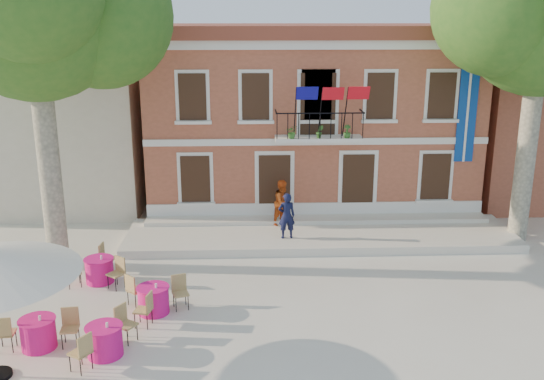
{
  "coord_description": "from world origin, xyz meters",
  "views": [
    {
      "loc": [
        -0.57,
        -16.26,
        7.83
      ],
      "look_at": [
        0.21,
        3.5,
        2.14
      ],
      "focal_mm": 40.0,
      "sensor_mm": 36.0,
      "label": 1
    }
  ],
  "objects_px": {
    "plane_tree_west": "(33,8)",
    "pedestrian_orange": "(283,202)",
    "cafe_table_0": "(153,298)",
    "cafe_table_2": "(38,332)",
    "cafe_table_1": "(105,339)",
    "cafe_table_3": "(99,269)",
    "pedestrian_navy": "(287,216)",
    "plane_tree_east": "(542,17)"
  },
  "relations": [
    {
      "from": "plane_tree_west",
      "to": "pedestrian_orange",
      "type": "bearing_deg",
      "value": 21.81
    },
    {
      "from": "cafe_table_0",
      "to": "cafe_table_2",
      "type": "relative_size",
      "value": 0.94
    },
    {
      "from": "cafe_table_1",
      "to": "cafe_table_3",
      "type": "distance_m",
      "value": 4.35
    },
    {
      "from": "cafe_table_0",
      "to": "cafe_table_1",
      "type": "bearing_deg",
      "value": -111.52
    },
    {
      "from": "pedestrian_orange",
      "to": "cafe_table_1",
      "type": "distance_m",
      "value": 9.75
    },
    {
      "from": "pedestrian_navy",
      "to": "cafe_table_2",
      "type": "relative_size",
      "value": 0.84
    },
    {
      "from": "plane_tree_west",
      "to": "cafe_table_1",
      "type": "bearing_deg",
      "value": -63.77
    },
    {
      "from": "pedestrian_orange",
      "to": "cafe_table_1",
      "type": "xyz_separation_m",
      "value": [
        -4.74,
        -8.49,
        -0.74
      ]
    },
    {
      "from": "cafe_table_2",
      "to": "pedestrian_orange",
      "type": "bearing_deg",
      "value": 51.45
    },
    {
      "from": "cafe_table_1",
      "to": "cafe_table_2",
      "type": "bearing_deg",
      "value": 166.36
    },
    {
      "from": "plane_tree_west",
      "to": "pedestrian_orange",
      "type": "distance_m",
      "value": 10.58
    },
    {
      "from": "plane_tree_west",
      "to": "pedestrian_navy",
      "type": "xyz_separation_m",
      "value": [
        7.5,
        1.51,
        -6.93
      ]
    },
    {
      "from": "cafe_table_2",
      "to": "pedestrian_navy",
      "type": "bearing_deg",
      "value": 45.55
    },
    {
      "from": "cafe_table_1",
      "to": "cafe_table_2",
      "type": "xyz_separation_m",
      "value": [
        -1.7,
        0.41,
        0.0
      ]
    },
    {
      "from": "plane_tree_west",
      "to": "pedestrian_navy",
      "type": "height_order",
      "value": "plane_tree_west"
    },
    {
      "from": "cafe_table_2",
      "to": "cafe_table_3",
      "type": "bearing_deg",
      "value": 81.1
    },
    {
      "from": "cafe_table_1",
      "to": "cafe_table_2",
      "type": "distance_m",
      "value": 1.75
    },
    {
      "from": "plane_tree_east",
      "to": "cafe_table_3",
      "type": "bearing_deg",
      "value": -167.5
    },
    {
      "from": "cafe_table_0",
      "to": "plane_tree_west",
      "type": "bearing_deg",
      "value": 136.51
    },
    {
      "from": "cafe_table_0",
      "to": "cafe_table_2",
      "type": "bearing_deg",
      "value": -145.85
    },
    {
      "from": "plane_tree_west",
      "to": "plane_tree_east",
      "type": "relative_size",
      "value": 1.03
    },
    {
      "from": "cafe_table_0",
      "to": "cafe_table_2",
      "type": "xyz_separation_m",
      "value": [
        -2.54,
        -1.72,
        -0.01
      ]
    },
    {
      "from": "pedestrian_navy",
      "to": "cafe_table_1",
      "type": "bearing_deg",
      "value": 48.54
    },
    {
      "from": "cafe_table_2",
      "to": "cafe_table_3",
      "type": "height_order",
      "value": "same"
    },
    {
      "from": "cafe_table_2",
      "to": "cafe_table_1",
      "type": "bearing_deg",
      "value": -13.64
    },
    {
      "from": "plane_tree_east",
      "to": "cafe_table_0",
      "type": "bearing_deg",
      "value": -157.01
    },
    {
      "from": "plane_tree_west",
      "to": "cafe_table_3",
      "type": "height_order",
      "value": "plane_tree_west"
    },
    {
      "from": "pedestrian_navy",
      "to": "cafe_table_3",
      "type": "bearing_deg",
      "value": 18.33
    },
    {
      "from": "plane_tree_west",
      "to": "cafe_table_0",
      "type": "xyz_separation_m",
      "value": [
        3.56,
        -3.37,
        -7.62
      ]
    },
    {
      "from": "cafe_table_0",
      "to": "cafe_table_2",
      "type": "distance_m",
      "value": 3.07
    },
    {
      "from": "cafe_table_0",
      "to": "pedestrian_navy",
      "type": "bearing_deg",
      "value": 51.1
    },
    {
      "from": "cafe_table_0",
      "to": "cafe_table_1",
      "type": "xyz_separation_m",
      "value": [
        -0.84,
        -2.13,
        -0.01
      ]
    },
    {
      "from": "plane_tree_east",
      "to": "pedestrian_navy",
      "type": "distance_m",
      "value": 10.77
    },
    {
      "from": "plane_tree_east",
      "to": "cafe_table_2",
      "type": "relative_size",
      "value": 5.42
    },
    {
      "from": "plane_tree_west",
      "to": "cafe_table_1",
      "type": "relative_size",
      "value": 5.93
    },
    {
      "from": "pedestrian_navy",
      "to": "cafe_table_3",
      "type": "relative_size",
      "value": 0.88
    },
    {
      "from": "pedestrian_orange",
      "to": "cafe_table_2",
      "type": "distance_m",
      "value": 10.36
    },
    {
      "from": "cafe_table_0",
      "to": "cafe_table_3",
      "type": "height_order",
      "value": "same"
    },
    {
      "from": "plane_tree_east",
      "to": "cafe_table_2",
      "type": "xyz_separation_m",
      "value": [
        -14.93,
        -6.98,
        -7.38
      ]
    },
    {
      "from": "plane_tree_west",
      "to": "cafe_table_2",
      "type": "relative_size",
      "value": 5.6
    },
    {
      "from": "plane_tree_east",
      "to": "cafe_table_1",
      "type": "bearing_deg",
      "value": -150.82
    },
    {
      "from": "plane_tree_east",
      "to": "cafe_table_3",
      "type": "xyz_separation_m",
      "value": [
        -14.33,
        -3.18,
        -7.37
      ]
    }
  ]
}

